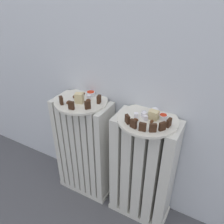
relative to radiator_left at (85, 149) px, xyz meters
The scene contains 31 objects.
radiator_left is the anchor object (origin of this frame).
radiator_right 0.37m from the radiator_left, ahead, with size 0.33×0.16×0.63m.
plate_left 0.33m from the radiator_left, 116.57° to the left, with size 0.28×0.28×0.01m, color silver.
plate_right 0.49m from the radiator_left, ahead, with size 0.28×0.28×0.01m, color silver.
dark_cake_slice_left_0 0.37m from the radiator_left, 125.47° to the right, with size 0.03×0.01×0.04m, color #382114.
dark_cake_slice_left_1 0.37m from the radiator_left, 80.34° to the right, with size 0.03×0.01×0.04m, color #382114.
dark_cake_slice_left_2 0.37m from the radiator_left, 35.22° to the right, with size 0.03×0.01×0.04m, color #382114.
dark_cake_slice_left_3 0.37m from the radiator_left, ahead, with size 0.03×0.01×0.04m, color #382114.
marble_cake_slice_left_0 0.36m from the radiator_left, 67.76° to the right, with size 0.04×0.03×0.05m, color beige.
turkish_delight_left_0 0.34m from the radiator_left, 48.89° to the left, with size 0.02×0.02×0.02m, color white.
turkish_delight_left_1 0.34m from the radiator_left, 166.25° to the right, with size 0.02×0.02×0.02m, color white.
medjool_date_left_0 0.34m from the radiator_left, behind, with size 0.03×0.02×0.01m, color #4C2814.
medjool_date_left_1 0.35m from the radiator_left, 117.92° to the right, with size 0.03×0.02×0.02m, color #4C2814.
medjool_date_left_2 0.34m from the radiator_left, ahead, with size 0.02×0.02×0.02m, color #4C2814.
medjool_date_left_3 0.34m from the radiator_left, 116.49° to the left, with size 0.03×0.02×0.02m, color #4C2814.
jam_bowl_left 0.35m from the radiator_left, 75.99° to the left, with size 0.05×0.05×0.02m.
dark_cake_slice_right_0 0.47m from the radiator_left, 14.34° to the right, with size 0.03×0.01×0.04m, color #382114.
dark_cake_slice_right_1 0.50m from the radiator_left, 15.98° to the right, with size 0.03×0.01×0.04m, color #382114.
dark_cake_slice_right_2 0.53m from the radiator_left, 14.72° to the right, with size 0.03×0.01×0.04m, color #382114.
dark_cake_slice_right_3 0.56m from the radiator_left, 11.51° to the right, with size 0.03×0.01×0.04m, color #382114.
dark_cake_slice_right_4 0.58m from the radiator_left, ahead, with size 0.03×0.01×0.04m, color #382114.
dark_cake_slice_right_5 0.59m from the radiator_left, ahead, with size 0.03×0.01×0.04m, color #382114.
marble_cake_slice_right_0 0.53m from the radiator_left, ahead, with size 0.04×0.03×0.04m, color beige.
turkish_delight_right_0 0.50m from the radiator_left, ahead, with size 0.02×0.02×0.02m, color white.
turkish_delight_right_1 0.49m from the radiator_left, ahead, with size 0.02×0.02×0.02m, color white.
turkish_delight_right_2 0.47m from the radiator_left, ahead, with size 0.02×0.02×0.02m, color white.
turkish_delight_right_3 0.52m from the radiator_left, ahead, with size 0.02×0.02×0.02m, color white.
medjool_date_right_0 0.48m from the radiator_left, ahead, with size 0.02×0.01×0.02m, color #4C2814.
medjool_date_right_1 0.52m from the radiator_left, ahead, with size 0.03×0.02×0.01m, color #4C2814.
jam_bowl_right 0.55m from the radiator_left, ahead, with size 0.04×0.04×0.02m.
fork 0.48m from the radiator_left, ahead, with size 0.06×0.08×0.00m.
Camera 1 is at (0.45, -0.54, 1.19)m, focal length 36.01 mm.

